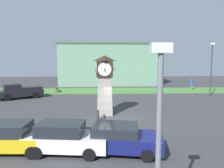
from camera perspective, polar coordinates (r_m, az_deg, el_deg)
name	(u,v)px	position (r m, az deg, el deg)	size (l,w,h in m)	color
ground_plane	(118,118)	(18.37, 1.70, -8.85)	(82.85, 82.85, 0.00)	#38383A
clock_tower	(105,84)	(18.99, -1.91, 0.01)	(1.77, 1.80, 5.18)	#9C978D
bollard_near_tower	(98,115)	(17.41, -3.74, -8.13)	(0.21, 0.21, 0.92)	#333338
bollard_mid_row	(104,120)	(16.24, -2.05, -9.33)	(0.23, 0.23, 0.87)	#333338
car_navy_sedan	(12,137)	(13.04, -24.75, -12.45)	(4.25, 2.14, 1.55)	gold
car_near_tower	(65,138)	(12.00, -12.12, -13.53)	(4.42, 2.23, 1.61)	silver
car_by_building	(120,138)	(11.80, 2.11, -13.98)	(4.49, 2.62, 1.48)	navy
pickup_truck	(20,91)	(29.14, -22.90, -1.68)	(5.50, 4.32, 1.85)	black
bench	(57,88)	(32.96, -14.23, -1.14)	(0.96, 1.68, 0.90)	brown
pedestrian_crossing_lot	(192,84)	(36.23, 20.11, 0.11)	(0.41, 0.47, 1.74)	#338C4C
street_lamp_near_road	(159,133)	(5.60, 12.17, -12.30)	(0.50, 0.24, 5.30)	slate
street_lamp_far_side	(211,66)	(30.23, 24.53, 4.23)	(0.50, 0.24, 6.84)	#333338
warehouse_blue_far	(108,64)	(41.56, -1.05, 5.26)	(18.22, 8.27, 7.69)	gray
grass_verge_far	(137,91)	(33.58, 6.61, -1.70)	(49.71, 5.82, 0.04)	#477A38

